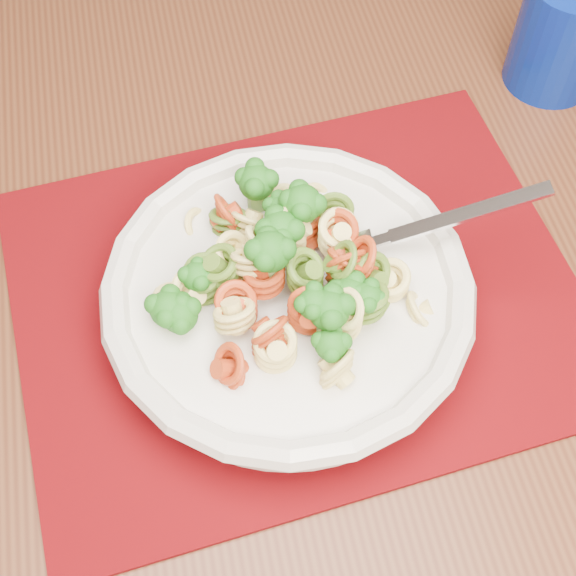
{
  "coord_description": "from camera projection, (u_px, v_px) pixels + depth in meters",
  "views": [
    {
      "loc": [
        -0.25,
        0.19,
        1.27
      ],
      "look_at": [
        -0.25,
        0.48,
        0.82
      ],
      "focal_mm": 50.0,
      "sensor_mm": 36.0,
      "label": 1
    }
  ],
  "objects": [
    {
      "name": "pasta_broccoli_heap",
      "position": [
        288.0,
        283.0,
        0.53
      ],
      "size": [
        0.22,
        0.22,
        0.06
      ],
      "primitive_type": null,
      "color": "#EBC874",
      "rests_on": "pasta_bowl"
    },
    {
      "name": "dining_table",
      "position": [
        313.0,
        305.0,
        0.72
      ],
      "size": [
        1.46,
        1.09,
        0.77
      ],
      "rotation": [
        0.0,
        0.0,
        0.2
      ],
      "color": "#4F2916",
      "rests_on": "ground"
    },
    {
      "name": "fork",
      "position": [
        355.0,
        248.0,
        0.55
      ],
      "size": [
        0.18,
        0.04,
        0.08
      ],
      "primitive_type": null,
      "rotation": [
        0.0,
        -0.35,
        0.12
      ],
      "color": "silver",
      "rests_on": "pasta_bowl"
    },
    {
      "name": "tumbler",
      "position": [
        563.0,
        33.0,
        0.67
      ],
      "size": [
        0.08,
        0.08,
        0.1
      ],
      "primitive_type": "cylinder",
      "color": "navy",
      "rests_on": "dining_table"
    },
    {
      "name": "pasta_bowl",
      "position": [
        288.0,
        296.0,
        0.55
      ],
      "size": [
        0.26,
        0.26,
        0.05
      ],
      "color": "beige",
      "rests_on": "placemat"
    },
    {
      "name": "placemat",
      "position": [
        297.0,
        295.0,
        0.58
      ],
      "size": [
        0.47,
        0.41,
        0.0
      ],
      "primitive_type": "cube",
      "rotation": [
        0.0,
        0.0,
        0.28
      ],
      "color": "#550304",
      "rests_on": "dining_table"
    }
  ]
}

